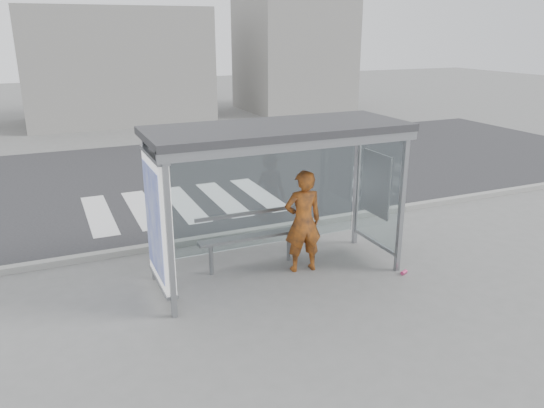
% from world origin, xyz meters
% --- Properties ---
extents(ground, '(80.00, 80.00, 0.00)m').
position_xyz_m(ground, '(0.00, 0.00, 0.00)').
color(ground, slate).
rests_on(ground, ground).
extents(road, '(30.00, 10.00, 0.01)m').
position_xyz_m(road, '(0.00, 7.00, 0.00)').
color(road, '#252528').
rests_on(road, ground).
extents(curb, '(30.00, 0.18, 0.12)m').
position_xyz_m(curb, '(0.00, 1.95, 0.06)').
color(curb, gray).
rests_on(curb, ground).
extents(crosswalk, '(4.55, 3.00, 0.00)m').
position_xyz_m(crosswalk, '(-0.50, 4.50, 0.00)').
color(crosswalk, silver).
rests_on(crosswalk, ground).
extents(bus_shelter, '(4.25, 1.65, 2.62)m').
position_xyz_m(bus_shelter, '(-0.37, 0.06, 1.98)').
color(bus_shelter, gray).
rests_on(bus_shelter, ground).
extents(building_center, '(8.00, 5.00, 5.00)m').
position_xyz_m(building_center, '(0.00, 18.00, 2.50)').
color(building_center, gray).
rests_on(building_center, ground).
extents(building_right, '(5.00, 5.00, 7.00)m').
position_xyz_m(building_right, '(9.00, 18.00, 3.50)').
color(building_right, gray).
rests_on(building_right, ground).
extents(person, '(0.72, 0.52, 1.83)m').
position_xyz_m(person, '(0.48, 0.00, 0.91)').
color(person, '#C94D12').
rests_on(person, ground).
extents(bench, '(1.91, 0.33, 0.99)m').
position_xyz_m(bench, '(-0.31, 0.50, 0.58)').
color(bench, slate).
rests_on(bench, ground).
extents(soda_can, '(0.15, 0.12, 0.07)m').
position_xyz_m(soda_can, '(2.02, -0.89, 0.04)').
color(soda_can, '#E0427C').
rests_on(soda_can, ground).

